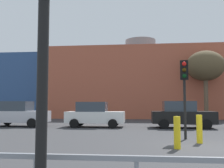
# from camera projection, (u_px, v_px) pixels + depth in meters

# --- Properties ---
(ground_plane) EXTENTS (200.00, 200.00, 0.00)m
(ground_plane) POSITION_uv_depth(u_px,v_px,m) (221.00, 148.00, 9.46)
(ground_plane) COLOR #38383A
(building_backdrop) EXTENTS (35.38, 13.21, 10.04)m
(building_backdrop) POSITION_uv_depth(u_px,v_px,m) (141.00, 86.00, 34.39)
(building_backdrop) COLOR #B2563D
(building_backdrop) RESTS_ON ground_plane
(parked_car_0) EXTENTS (4.14, 2.03, 1.79)m
(parked_car_0) POSITION_uv_depth(u_px,v_px,m) (18.00, 114.00, 18.84)
(parked_car_0) COLOR silver
(parked_car_0) RESTS_ON ground_plane
(parked_car_1) EXTENTS (4.02, 1.98, 1.74)m
(parked_car_1) POSITION_uv_depth(u_px,v_px,m) (95.00, 115.00, 18.26)
(parked_car_1) COLOR white
(parked_car_1) RESTS_ON ground_plane
(parked_car_2) EXTENTS (4.14, 2.03, 1.79)m
(parked_car_2) POSITION_uv_depth(u_px,v_px,m) (182.00, 115.00, 17.64)
(parked_car_2) COLOR black
(parked_car_2) RESTS_ON ground_plane
(traffic_light_island) EXTENTS (0.39, 0.38, 3.62)m
(traffic_light_island) POSITION_uv_depth(u_px,v_px,m) (184.00, 81.00, 12.08)
(traffic_light_island) COLOR black
(traffic_light_island) RESTS_ON ground_plane
(bare_tree_1) EXTENTS (3.73, 3.73, 6.87)m
(bare_tree_1) POSITION_uv_depth(u_px,v_px,m) (205.00, 66.00, 25.90)
(bare_tree_1) COLOR brown
(bare_tree_1) RESTS_ON ground_plane
(bollard_yellow_1) EXTENTS (0.24, 0.24, 1.16)m
(bollard_yellow_1) POSITION_uv_depth(u_px,v_px,m) (177.00, 133.00, 9.38)
(bollard_yellow_1) COLOR yellow
(bollard_yellow_1) RESTS_ON ground_plane
(bollard_yellow_2) EXTENTS (0.24, 0.24, 1.15)m
(bollard_yellow_2) POSITION_uv_depth(u_px,v_px,m) (199.00, 129.00, 10.74)
(bollard_yellow_2) COLOR yellow
(bollard_yellow_2) RESTS_ON ground_plane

